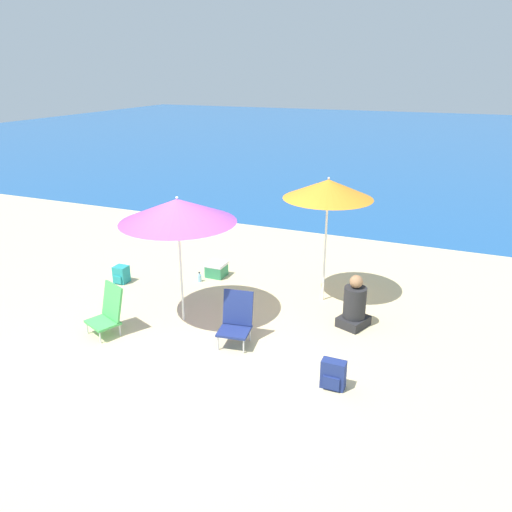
# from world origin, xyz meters

# --- Properties ---
(ground_plane) EXTENTS (60.00, 60.00, 0.00)m
(ground_plane) POSITION_xyz_m (0.00, 0.00, 0.00)
(ground_plane) COLOR beige
(sea_water) EXTENTS (60.00, 40.00, 0.01)m
(sea_water) POSITION_xyz_m (0.00, 25.92, 0.00)
(sea_water) COLOR #1E5699
(sea_water) RESTS_ON ground
(beach_umbrella_orange) EXTENTS (1.54, 1.54, 2.27)m
(beach_umbrella_orange) POSITION_xyz_m (1.51, 2.17, 2.06)
(beach_umbrella_orange) COLOR white
(beach_umbrella_orange) RESTS_ON ground
(beach_umbrella_purple) EXTENTS (1.85, 1.85, 2.13)m
(beach_umbrella_purple) POSITION_xyz_m (-0.44, 0.52, 1.90)
(beach_umbrella_purple) COLOR white
(beach_umbrella_purple) RESTS_ON ground
(beach_chair_green) EXTENTS (0.63, 0.63, 0.79)m
(beach_chair_green) POSITION_xyz_m (-1.31, -0.31, 0.38)
(beach_chair_green) COLOR silver
(beach_chair_green) RESTS_ON ground
(beach_chair_navy) EXTENTS (0.54, 0.58, 0.80)m
(beach_chair_navy) POSITION_xyz_m (0.68, 0.21, 0.40)
(beach_chair_navy) COLOR silver
(beach_chair_navy) RESTS_ON ground
(person_seated_near) EXTENTS (0.54, 0.58, 0.89)m
(person_seated_near) POSITION_xyz_m (2.24, 1.41, 0.36)
(person_seated_near) COLOR #262628
(person_seated_near) RESTS_ON ground
(backpack_teal) EXTENTS (0.26, 0.27, 0.34)m
(backpack_teal) POSITION_xyz_m (-2.37, 1.40, 0.17)
(backpack_teal) COLOR teal
(backpack_teal) RESTS_ON ground
(backpack_navy) EXTENTS (0.32, 0.19, 0.40)m
(backpack_navy) POSITION_xyz_m (2.36, -0.38, 0.20)
(backpack_navy) COLOR navy
(backpack_navy) RESTS_ON ground
(water_bottle) EXTENTS (0.08, 0.08, 0.20)m
(water_bottle) POSITION_xyz_m (-0.97, 2.03, 0.08)
(water_bottle) COLOR #8CCCEA
(water_bottle) RESTS_ON ground
(cooler_box) EXTENTS (0.37, 0.37, 0.29)m
(cooler_box) POSITION_xyz_m (-0.78, 2.41, 0.15)
(cooler_box) COLOR #338C59
(cooler_box) RESTS_ON ground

